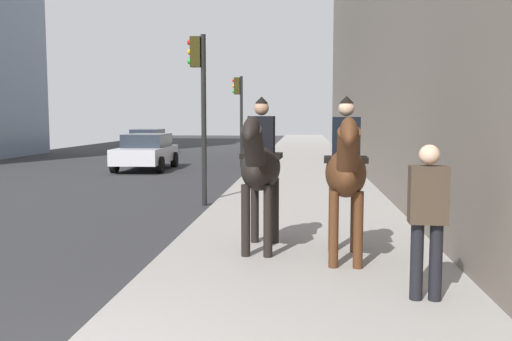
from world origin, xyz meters
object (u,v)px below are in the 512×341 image
at_px(pedestrian_greeting, 428,212).
at_px(traffic_light_near_curb, 200,92).
at_px(traffic_light_far_curb, 239,107).
at_px(mounted_horse_far, 346,170).
at_px(car_far_lane, 149,141).
at_px(car_near_lane, 146,151).
at_px(mounted_horse_near, 260,166).

distance_m(pedestrian_greeting, traffic_light_near_curb, 8.03).
distance_m(traffic_light_near_curb, traffic_light_far_curb, 10.07).
xyz_separation_m(mounted_horse_far, car_far_lane, (23.04, 9.35, -0.64)).
bearing_deg(mounted_horse_far, pedestrian_greeting, 27.75).
xyz_separation_m(car_near_lane, traffic_light_far_curb, (1.30, -3.61, 1.79)).
distance_m(car_far_lane, traffic_light_near_curb, 18.93).
bearing_deg(mounted_horse_far, traffic_light_far_curb, -165.62).
distance_m(mounted_horse_near, car_far_lane, 23.98).
relative_size(car_far_lane, traffic_light_near_curb, 1.10).
xyz_separation_m(mounted_horse_far, traffic_light_far_curb, (15.37, 3.28, 1.17)).
height_order(car_near_lane, car_far_lane, same).
xyz_separation_m(mounted_horse_far, pedestrian_greeting, (-1.60, -0.76, -0.29)).
relative_size(pedestrian_greeting, car_near_lane, 0.40).
height_order(pedestrian_greeting, traffic_light_far_curb, traffic_light_far_curb).
relative_size(mounted_horse_near, car_far_lane, 0.52).
distance_m(car_near_lane, traffic_light_near_curb, 9.77).
height_order(car_near_lane, traffic_light_far_curb, traffic_light_far_curb).
bearing_deg(traffic_light_far_curb, pedestrian_greeting, -166.62).
bearing_deg(traffic_light_far_curb, car_near_lane, 109.87).
bearing_deg(car_near_lane, pedestrian_greeting, 24.33).
height_order(mounted_horse_near, pedestrian_greeting, mounted_horse_near).
bearing_deg(car_far_lane, pedestrian_greeting, -158.40).
relative_size(mounted_horse_near, traffic_light_far_curb, 0.60).
xyz_separation_m(car_far_lane, traffic_light_far_curb, (-7.67, -6.07, 1.81)).
bearing_deg(traffic_light_far_curb, mounted_horse_far, -167.96).
relative_size(pedestrian_greeting, traffic_light_near_curb, 0.42).
bearing_deg(car_near_lane, traffic_light_near_curb, 22.12).
distance_m(mounted_horse_far, car_far_lane, 24.87).
bearing_deg(car_near_lane, mounted_horse_far, 24.40).
bearing_deg(traffic_light_near_curb, mounted_horse_far, -150.33).
bearing_deg(pedestrian_greeting, mounted_horse_far, 28.26).
distance_m(mounted_horse_far, traffic_light_far_curb, 15.75).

